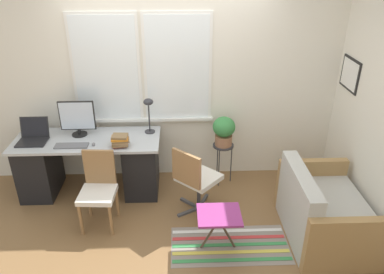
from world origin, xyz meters
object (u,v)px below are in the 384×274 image
at_px(mouse, 93,144).
at_px(desk_lamp, 149,107).
at_px(folding_stool, 219,217).
at_px(laptop, 33,137).
at_px(couch_loveseat, 323,213).
at_px(desk_chair_wooden, 98,188).
at_px(office_chair_swivel, 195,178).
at_px(keyboard, 71,146).
at_px(plant_stand, 223,149).
at_px(monitor, 77,118).
at_px(potted_plant, 224,130).
at_px(book_stack, 120,140).

relative_size(mouse, desk_lamp, 0.15).
distance_m(mouse, folding_stool, 1.72).
xyz_separation_m(laptop, mouse, (0.74, -0.15, -0.04)).
relative_size(couch_loveseat, folding_stool, 2.60).
xyz_separation_m(desk_chair_wooden, office_chair_swivel, (1.07, 0.13, 0.01)).
xyz_separation_m(laptop, keyboard, (0.49, -0.16, -0.05)).
bearing_deg(plant_stand, couch_loveseat, -48.48).
height_order(keyboard, desk_chair_wooden, desk_chair_wooden).
relative_size(laptop, monitor, 0.76).
bearing_deg(potted_plant, desk_lamp, 178.43).
bearing_deg(folding_stool, desk_chair_wooden, 159.66).
distance_m(book_stack, plant_stand, 1.33).
height_order(laptop, couch_loveseat, laptop).
distance_m(laptop, keyboard, 0.52).
xyz_separation_m(keyboard, book_stack, (0.57, -0.01, 0.06)).
relative_size(laptop, potted_plant, 0.88).
bearing_deg(couch_loveseat, desk_chair_wooden, 82.66).
bearing_deg(couch_loveseat, laptop, 74.33).
distance_m(desk_chair_wooden, couch_loveseat, 2.44).
bearing_deg(mouse, plant_stand, 11.10).
distance_m(keyboard, plant_stand, 1.87).
bearing_deg(couch_loveseat, monitor, 68.96).
bearing_deg(desk_lamp, laptop, -172.24).
relative_size(desk_lamp, desk_chair_wooden, 0.52).
bearing_deg(plant_stand, potted_plant, 0.00).
xyz_separation_m(book_stack, office_chair_swivel, (0.86, -0.30, -0.35)).
relative_size(laptop, office_chair_swivel, 0.39).
bearing_deg(couch_loveseat, desk_lamp, 59.66).
bearing_deg(mouse, book_stack, -4.43).
xyz_separation_m(keyboard, desk_lamp, (0.89, 0.35, 0.33)).
height_order(monitor, book_stack, monitor).
relative_size(keyboard, book_stack, 1.74).
relative_size(monitor, mouse, 6.85).
bearing_deg(laptop, mouse, -11.16).
bearing_deg(book_stack, desk_chair_wooden, -115.81).
height_order(desk_lamp, office_chair_swivel, desk_lamp).
bearing_deg(book_stack, desk_lamp, 48.10).
relative_size(desk_lamp, book_stack, 2.02).
xyz_separation_m(desk_lamp, office_chair_swivel, (0.54, -0.66, -0.61)).
bearing_deg(folding_stool, couch_loveseat, 8.31).
bearing_deg(potted_plant, plant_stand, 180.00).
relative_size(monitor, couch_loveseat, 0.39).
distance_m(laptop, couch_loveseat, 3.43).
distance_m(mouse, book_stack, 0.32).
xyz_separation_m(couch_loveseat, folding_stool, (-1.13, -0.17, 0.12)).
height_order(mouse, couch_loveseat, couch_loveseat).
height_order(desk_chair_wooden, potted_plant, potted_plant).
xyz_separation_m(laptop, desk_chair_wooden, (0.85, -0.60, -0.35)).
distance_m(plant_stand, folding_stool, 1.26).
height_order(laptop, mouse, laptop).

